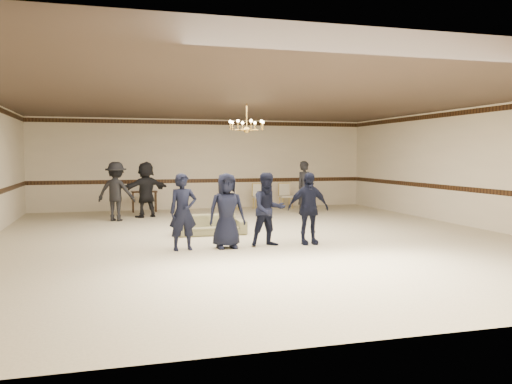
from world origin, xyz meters
TOP-DOWN VIEW (x-y plane):
  - room at (0.00, 0.00)m, footprint 12.01×14.01m
  - chair_rail at (0.00, 6.99)m, footprint 12.00×0.02m
  - crown_molding at (0.00, 6.99)m, footprint 12.00×0.02m
  - chandelier at (0.00, 1.00)m, footprint 0.94×0.94m
  - boy_a at (-1.91, -1.21)m, footprint 0.61×0.44m
  - boy_b at (-1.01, -1.21)m, footprint 0.77×0.51m
  - boy_c at (-0.11, -1.21)m, footprint 0.80×0.65m
  - boy_d at (0.79, -1.21)m, footprint 0.92×0.40m
  - settee at (-0.96, 0.70)m, footprint 1.65×0.66m
  - adult_left at (-3.14, 4.09)m, footprint 1.28×1.02m
  - adult_mid at (-2.24, 4.79)m, footprint 1.67×1.12m
  - adult_right at (2.86, 4.39)m, footprint 0.73×0.59m
  - banquet_chair_left at (0.82, 6.17)m, footprint 0.47×0.47m
  - banquet_chair_mid at (1.82, 6.17)m, footprint 0.45×0.45m
  - banquet_chair_right at (2.82, 6.17)m, footprint 0.44×0.44m
  - console_table at (-2.18, 6.37)m, footprint 0.87×0.41m

SIDE VIEW (x-z plane):
  - settee at x=-0.96m, z-range 0.00..0.48m
  - console_table at x=-2.18m, z-range 0.00..0.71m
  - banquet_chair_left at x=0.82m, z-range 0.00..0.90m
  - banquet_chair_mid at x=1.82m, z-range 0.00..0.90m
  - banquet_chair_right at x=2.82m, z-range 0.00..0.90m
  - boy_a at x=-1.91m, z-range 0.00..1.56m
  - boy_b at x=-1.01m, z-range 0.00..1.56m
  - boy_c at x=-0.11m, z-range 0.00..1.56m
  - boy_d at x=0.79m, z-range 0.00..1.56m
  - adult_left at x=-3.14m, z-range 0.00..1.73m
  - adult_mid at x=-2.24m, z-range 0.00..1.73m
  - adult_right at x=2.86m, z-range 0.00..1.73m
  - chair_rail at x=0.00m, z-range 0.93..1.07m
  - room at x=0.00m, z-range -0.01..3.20m
  - chandelier at x=0.00m, z-range 2.43..3.32m
  - crown_molding at x=0.00m, z-range 3.01..3.15m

